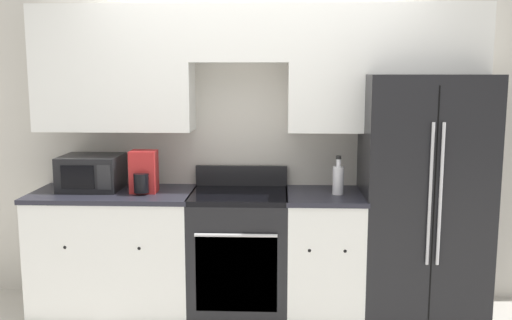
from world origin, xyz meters
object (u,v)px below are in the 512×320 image
oven_range (239,251)px  refrigerator (421,195)px  bottle (338,179)px  microwave (92,172)px

oven_range → refrigerator: size_ratio=0.60×
oven_range → refrigerator: 1.43m
refrigerator → bottle: size_ratio=6.26×
oven_range → microwave: (-1.14, 0.08, 0.59)m
oven_range → microwave: bearing=176.0°
oven_range → refrigerator: refrigerator is taller
refrigerator → bottle: (-0.63, -0.08, 0.13)m
oven_range → microwave: microwave is taller
microwave → bottle: (1.88, -0.10, -0.02)m
refrigerator → bottle: bearing=-172.9°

